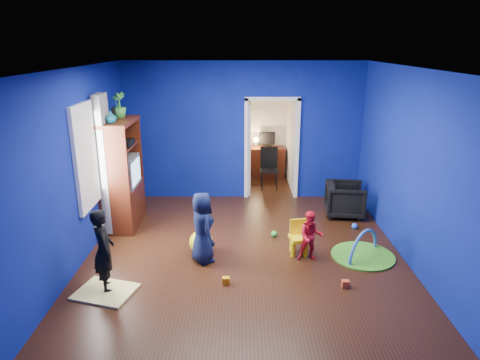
{
  "coord_description": "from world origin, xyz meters",
  "views": [
    {
      "loc": [
        -0.07,
        -6.12,
        3.24
      ],
      "look_at": [
        -0.07,
        0.4,
        1.14
      ],
      "focal_mm": 32.0,
      "sensor_mm": 36.0,
      "label": 1
    }
  ],
  "objects_px": {
    "crt_tv": "(123,172)",
    "play_mat": "(363,256)",
    "child_navy": "(202,228)",
    "vase": "(111,117)",
    "study_desk": "(267,162)",
    "hopper_ball": "(201,242)",
    "tv_armoire": "(121,174)",
    "child_black": "(104,250)",
    "toddler_red": "(311,236)",
    "kid_chair": "(299,239)",
    "folding_chair": "(269,169)",
    "armchair": "(345,200)"
  },
  "relations": [
    {
      "from": "crt_tv",
      "to": "play_mat",
      "type": "bearing_deg",
      "value": -17.52
    },
    {
      "from": "child_navy",
      "to": "vase",
      "type": "bearing_deg",
      "value": 28.83
    },
    {
      "from": "study_desk",
      "to": "hopper_ball",
      "type": "bearing_deg",
      "value": -107.26
    },
    {
      "from": "tv_armoire",
      "to": "study_desk",
      "type": "height_order",
      "value": "tv_armoire"
    },
    {
      "from": "child_black",
      "to": "play_mat",
      "type": "bearing_deg",
      "value": -101.08
    },
    {
      "from": "toddler_red",
      "to": "child_navy",
      "type": "bearing_deg",
      "value": -177.92
    },
    {
      "from": "toddler_red",
      "to": "hopper_ball",
      "type": "distance_m",
      "value": 1.74
    },
    {
      "from": "child_black",
      "to": "crt_tv",
      "type": "bearing_deg",
      "value": -17.78
    },
    {
      "from": "crt_tv",
      "to": "hopper_ball",
      "type": "relative_size",
      "value": 1.83
    },
    {
      "from": "child_black",
      "to": "study_desk",
      "type": "relative_size",
      "value": 1.33
    },
    {
      "from": "toddler_red",
      "to": "vase",
      "type": "relative_size",
      "value": 4.0
    },
    {
      "from": "kid_chair",
      "to": "tv_armoire",
      "type": "bearing_deg",
      "value": 148.15
    },
    {
      "from": "child_navy",
      "to": "folding_chair",
      "type": "bearing_deg",
      "value": -45.68
    },
    {
      "from": "study_desk",
      "to": "folding_chair",
      "type": "height_order",
      "value": "folding_chair"
    },
    {
      "from": "play_mat",
      "to": "crt_tv",
      "type": "bearing_deg",
      "value": 162.48
    },
    {
      "from": "vase",
      "to": "study_desk",
      "type": "relative_size",
      "value": 0.23
    },
    {
      "from": "child_black",
      "to": "folding_chair",
      "type": "distance_m",
      "value": 4.95
    },
    {
      "from": "hopper_ball",
      "to": "study_desk",
      "type": "height_order",
      "value": "study_desk"
    },
    {
      "from": "crt_tv",
      "to": "kid_chair",
      "type": "distance_m",
      "value": 3.36
    },
    {
      "from": "child_black",
      "to": "kid_chair",
      "type": "height_order",
      "value": "child_black"
    },
    {
      "from": "hopper_ball",
      "to": "kid_chair",
      "type": "relative_size",
      "value": 0.76
    },
    {
      "from": "vase",
      "to": "folding_chair",
      "type": "height_order",
      "value": "vase"
    },
    {
      "from": "child_navy",
      "to": "folding_chair",
      "type": "xyz_separation_m",
      "value": [
        1.25,
        3.46,
        -0.1
      ]
    },
    {
      "from": "toddler_red",
      "to": "vase",
      "type": "bearing_deg",
      "value": 162.55
    },
    {
      "from": "study_desk",
      "to": "folding_chair",
      "type": "bearing_deg",
      "value": -90.0
    },
    {
      "from": "vase",
      "to": "hopper_ball",
      "type": "xyz_separation_m",
      "value": [
        1.52,
        -0.86,
        -1.87
      ]
    },
    {
      "from": "child_navy",
      "to": "crt_tv",
      "type": "distance_m",
      "value": 2.14
    },
    {
      "from": "armchair",
      "to": "vase",
      "type": "relative_size",
      "value": 3.62
    },
    {
      "from": "vase",
      "to": "tv_armoire",
      "type": "distance_m",
      "value": 1.12
    },
    {
      "from": "kid_chair",
      "to": "folding_chair",
      "type": "distance_m",
      "value": 3.25
    },
    {
      "from": "hopper_ball",
      "to": "play_mat",
      "type": "distance_m",
      "value": 2.58
    },
    {
      "from": "tv_armoire",
      "to": "play_mat",
      "type": "distance_m",
      "value": 4.4
    },
    {
      "from": "child_black",
      "to": "vase",
      "type": "distance_m",
      "value": 2.44
    },
    {
      "from": "child_black",
      "to": "play_mat",
      "type": "relative_size",
      "value": 1.19
    },
    {
      "from": "armchair",
      "to": "child_navy",
      "type": "distance_m",
      "value": 3.21
    },
    {
      "from": "toddler_red",
      "to": "study_desk",
      "type": "height_order",
      "value": "toddler_red"
    },
    {
      "from": "armchair",
      "to": "play_mat",
      "type": "distance_m",
      "value": 1.73
    },
    {
      "from": "child_black",
      "to": "kid_chair",
      "type": "relative_size",
      "value": 2.35
    },
    {
      "from": "child_black",
      "to": "toddler_red",
      "type": "xyz_separation_m",
      "value": [
        2.92,
        0.83,
        -0.19
      ]
    },
    {
      "from": "toddler_red",
      "to": "tv_armoire",
      "type": "bearing_deg",
      "value": 157.91
    },
    {
      "from": "armchair",
      "to": "play_mat",
      "type": "relative_size",
      "value": 0.73
    },
    {
      "from": "child_black",
      "to": "study_desk",
      "type": "bearing_deg",
      "value": -50.53
    },
    {
      "from": "tv_armoire",
      "to": "toddler_red",
      "type": "bearing_deg",
      "value": -23.13
    },
    {
      "from": "armchair",
      "to": "tv_armoire",
      "type": "bearing_deg",
      "value": 102.02
    },
    {
      "from": "play_mat",
      "to": "folding_chair",
      "type": "relative_size",
      "value": 1.08
    },
    {
      "from": "tv_armoire",
      "to": "kid_chair",
      "type": "xyz_separation_m",
      "value": [
        3.09,
        -1.18,
        -0.73
      ]
    },
    {
      "from": "kid_chair",
      "to": "hopper_ball",
      "type": "bearing_deg",
      "value": 168.39
    },
    {
      "from": "child_navy",
      "to": "play_mat",
      "type": "distance_m",
      "value": 2.59
    },
    {
      "from": "crt_tv",
      "to": "study_desk",
      "type": "height_order",
      "value": "crt_tv"
    },
    {
      "from": "study_desk",
      "to": "tv_armoire",
      "type": "bearing_deg",
      "value": -133.12
    }
  ]
}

